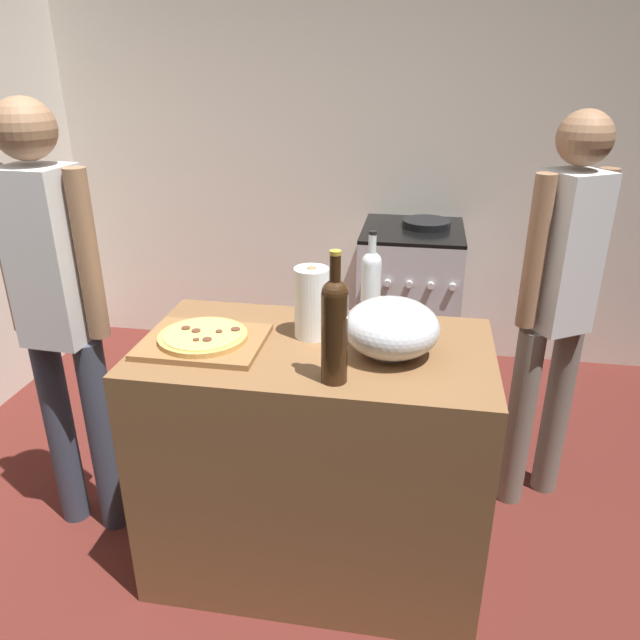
{
  "coord_description": "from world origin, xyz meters",
  "views": [
    {
      "loc": [
        0.42,
        -1.15,
        1.81
      ],
      "look_at": [
        0.09,
        0.74,
        0.97
      ],
      "focal_mm": 34.03,
      "sensor_mm": 36.0,
      "label": 1
    }
  ],
  "objects_px": {
    "pizza": "(203,336)",
    "wine_bottle_dark": "(371,283)",
    "wine_bottle_green": "(335,326)",
    "person_in_red": "(558,298)",
    "stove": "(409,304)",
    "mixing_bowl": "(392,328)",
    "paper_towel_roll": "(312,303)",
    "person_in_stripes": "(57,304)"
  },
  "relations": [
    {
      "from": "pizza",
      "to": "wine_bottle_dark",
      "type": "relative_size",
      "value": 0.88
    },
    {
      "from": "wine_bottle_green",
      "to": "person_in_red",
      "type": "xyz_separation_m",
      "value": [
        0.77,
        0.76,
        -0.16
      ]
    },
    {
      "from": "pizza",
      "to": "stove",
      "type": "height_order",
      "value": "pizza"
    },
    {
      "from": "pizza",
      "to": "stove",
      "type": "distance_m",
      "value": 1.81
    },
    {
      "from": "pizza",
      "to": "mixing_bowl",
      "type": "relative_size",
      "value": 0.97
    },
    {
      "from": "wine_bottle_dark",
      "to": "paper_towel_roll",
      "type": "bearing_deg",
      "value": -139.11
    },
    {
      "from": "stove",
      "to": "mixing_bowl",
      "type": "bearing_deg",
      "value": -91.02
    },
    {
      "from": "pizza",
      "to": "mixing_bowl",
      "type": "distance_m",
      "value": 0.63
    },
    {
      "from": "wine_bottle_green",
      "to": "person_in_stripes",
      "type": "xyz_separation_m",
      "value": [
        -1.06,
        0.28,
        -0.12
      ]
    },
    {
      "from": "wine_bottle_dark",
      "to": "person_in_stripes",
      "type": "relative_size",
      "value": 0.2
    },
    {
      "from": "stove",
      "to": "person_in_red",
      "type": "height_order",
      "value": "person_in_red"
    },
    {
      "from": "wine_bottle_dark",
      "to": "person_in_stripes",
      "type": "xyz_separation_m",
      "value": [
        -1.12,
        -0.18,
        -0.08
      ]
    },
    {
      "from": "mixing_bowl",
      "to": "person_in_red",
      "type": "xyz_separation_m",
      "value": [
        0.62,
        0.56,
        -0.07
      ]
    },
    {
      "from": "pizza",
      "to": "wine_bottle_dark",
      "type": "bearing_deg",
      "value": 28.6
    },
    {
      "from": "mixing_bowl",
      "to": "person_in_stripes",
      "type": "distance_m",
      "value": 1.21
    },
    {
      "from": "wine_bottle_green",
      "to": "wine_bottle_dark",
      "type": "distance_m",
      "value": 0.46
    },
    {
      "from": "person_in_stripes",
      "to": "person_in_red",
      "type": "height_order",
      "value": "person_in_stripes"
    },
    {
      "from": "pizza",
      "to": "stove",
      "type": "relative_size",
      "value": 0.31
    },
    {
      "from": "person_in_stripes",
      "to": "mixing_bowl",
      "type": "bearing_deg",
      "value": -3.44
    },
    {
      "from": "wine_bottle_green",
      "to": "person_in_red",
      "type": "bearing_deg",
      "value": 44.72
    },
    {
      "from": "person_in_stripes",
      "to": "person_in_red",
      "type": "xyz_separation_m",
      "value": [
        1.83,
        0.49,
        -0.04
      ]
    },
    {
      "from": "paper_towel_roll",
      "to": "person_in_red",
      "type": "height_order",
      "value": "person_in_red"
    },
    {
      "from": "pizza",
      "to": "wine_bottle_dark",
      "type": "xyz_separation_m",
      "value": [
        0.53,
        0.29,
        0.12
      ]
    },
    {
      "from": "pizza",
      "to": "paper_towel_roll",
      "type": "xyz_separation_m",
      "value": [
        0.34,
        0.13,
        0.09
      ]
    },
    {
      "from": "wine_bottle_dark",
      "to": "stove",
      "type": "height_order",
      "value": "wine_bottle_dark"
    },
    {
      "from": "wine_bottle_green",
      "to": "wine_bottle_dark",
      "type": "bearing_deg",
      "value": 82.19
    },
    {
      "from": "mixing_bowl",
      "to": "person_in_red",
      "type": "distance_m",
      "value": 0.84
    },
    {
      "from": "paper_towel_roll",
      "to": "person_in_stripes",
      "type": "height_order",
      "value": "person_in_stripes"
    },
    {
      "from": "wine_bottle_green",
      "to": "mixing_bowl",
      "type": "bearing_deg",
      "value": 52.84
    },
    {
      "from": "mixing_bowl",
      "to": "person_in_stripes",
      "type": "bearing_deg",
      "value": 176.56
    },
    {
      "from": "pizza",
      "to": "mixing_bowl",
      "type": "bearing_deg",
      "value": 3.18
    },
    {
      "from": "stove",
      "to": "person_in_stripes",
      "type": "height_order",
      "value": "person_in_stripes"
    },
    {
      "from": "wine_bottle_dark",
      "to": "person_in_stripes",
      "type": "bearing_deg",
      "value": -170.79
    },
    {
      "from": "paper_towel_roll",
      "to": "person_in_red",
      "type": "bearing_deg",
      "value": 27.59
    },
    {
      "from": "wine_bottle_green",
      "to": "person_in_stripes",
      "type": "bearing_deg",
      "value": 165.37
    },
    {
      "from": "wine_bottle_green",
      "to": "pizza",
      "type": "bearing_deg",
      "value": 160.17
    },
    {
      "from": "mixing_bowl",
      "to": "wine_bottle_dark",
      "type": "distance_m",
      "value": 0.28
    },
    {
      "from": "pizza",
      "to": "wine_bottle_dark",
      "type": "height_order",
      "value": "wine_bottle_dark"
    },
    {
      "from": "paper_towel_roll",
      "to": "person_in_red",
      "type": "relative_size",
      "value": 0.15
    },
    {
      "from": "wine_bottle_green",
      "to": "wine_bottle_dark",
      "type": "xyz_separation_m",
      "value": [
        0.06,
        0.46,
        -0.03
      ]
    },
    {
      "from": "paper_towel_roll",
      "to": "person_in_stripes",
      "type": "distance_m",
      "value": 0.94
    },
    {
      "from": "paper_towel_roll",
      "to": "wine_bottle_dark",
      "type": "bearing_deg",
      "value": 40.89
    }
  ]
}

